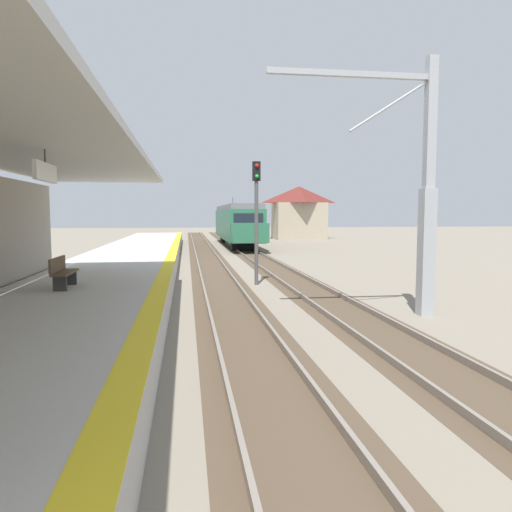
% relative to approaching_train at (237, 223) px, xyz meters
% --- Properties ---
extents(station_platform, '(5.00, 80.00, 0.91)m').
position_rel_approaching_train_xyz_m(station_platform, '(-7.80, -29.52, -1.73)').
color(station_platform, '#B7B5AD').
rests_on(station_platform, ground).
extents(track_pair_nearest_platform, '(2.34, 120.00, 0.16)m').
position_rel_approaching_train_xyz_m(track_pair_nearest_platform, '(-3.40, -25.52, -2.13)').
color(track_pair_nearest_platform, '#4C3D2D').
rests_on(track_pair_nearest_platform, ground).
extents(track_pair_middle, '(2.34, 120.00, 0.16)m').
position_rel_approaching_train_xyz_m(track_pair_middle, '(-0.00, -25.52, -2.13)').
color(track_pair_middle, '#4C3D2D').
rests_on(track_pair_middle, ground).
extents(approaching_train, '(2.93, 19.60, 4.76)m').
position_rel_approaching_train_xyz_m(approaching_train, '(0.00, 0.00, 0.00)').
color(approaching_train, '#286647').
rests_on(approaching_train, ground).
extents(rail_signal_post, '(0.32, 0.34, 5.20)m').
position_rel_approaching_train_xyz_m(rail_signal_post, '(-1.84, -25.58, 1.02)').
color(rail_signal_post, '#4C4C4C').
rests_on(rail_signal_post, ground).
extents(catenary_pylon_far_side, '(5.00, 0.40, 7.50)m').
position_rel_approaching_train_xyz_m(catenary_pylon_far_side, '(1.92, -32.46, 1.43)').
color(catenary_pylon_far_side, '#9EA3A8').
rests_on(catenary_pylon_far_side, ground).
extents(platform_bench, '(0.45, 1.60, 0.88)m').
position_rel_approaching_train_xyz_m(platform_bench, '(-8.30, -31.46, -0.80)').
color(platform_bench, brown).
rests_on(platform_bench, station_platform).
extents(distant_trackside_house, '(6.60, 5.28, 6.40)m').
position_rel_approaching_train_xyz_m(distant_trackside_house, '(8.83, 11.83, 1.16)').
color(distant_trackside_house, tan).
rests_on(distant_trackside_house, ground).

